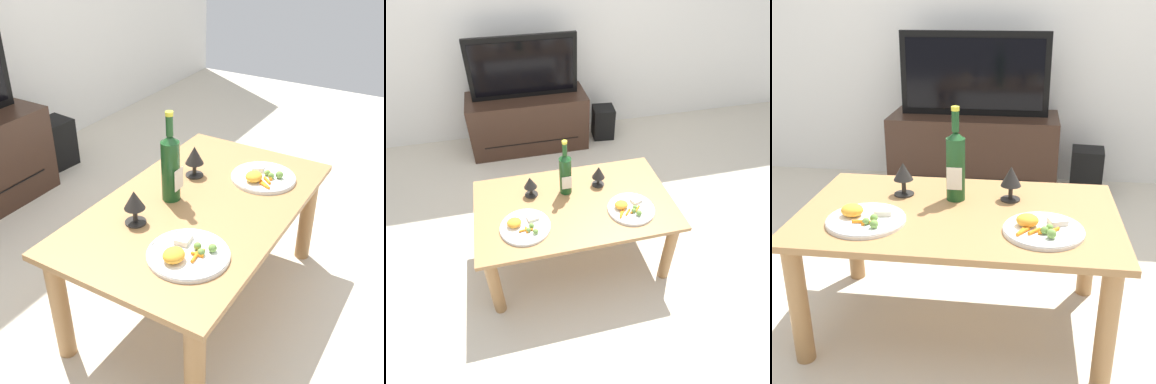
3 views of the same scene
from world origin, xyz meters
The scene contains 10 objects.
ground_plane centered at (0.00, 0.00, 0.00)m, with size 6.40×6.40×0.00m, color beige.
dining_table centered at (0.00, 0.00, 0.41)m, with size 1.19×0.71×0.50m.
tv_stand centered at (-0.11, 1.50, 0.26)m, with size 1.10×0.45×0.52m.
tv_screen centered at (-0.11, 1.50, 0.79)m, with size 0.96×0.05×0.53m.
floor_speaker centered at (0.65, 1.49, 0.16)m, with size 0.21×0.21×0.32m, color black.
wine_bottle centered at (-0.03, 0.12, 0.65)m, with size 0.07×0.08×0.37m.
goblet_left centered at (-0.24, 0.14, 0.59)m, with size 0.08×0.08×0.14m.
goblet_right centered at (0.19, 0.14, 0.59)m, with size 0.08×0.08×0.14m.
dinner_plate_left centered at (-0.32, -0.13, 0.51)m, with size 0.28×0.28×0.06m.
dinner_plate_right centered at (0.31, -0.13, 0.51)m, with size 0.28×0.28×0.06m.
Camera 2 is at (-0.34, -1.50, 1.91)m, focal length 32.13 mm.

